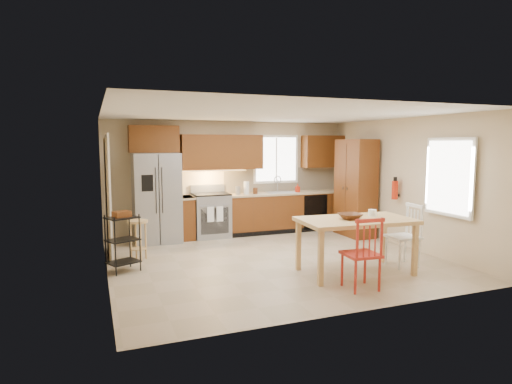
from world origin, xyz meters
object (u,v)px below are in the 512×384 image
object	(u,v)px
bar_stool	(138,240)
range_stove	(211,216)
fire_extinguisher	(395,190)
table_bowl	(350,219)
chair_red	(361,253)
soap_bottle	(298,188)
refrigerator	(157,198)
chair_white	(403,236)
utility_cart	(123,243)
table_jar	(372,214)
pantry	(355,188)
dining_table	(355,246)

from	to	relation	value
bar_stool	range_stove	bearing A→B (deg)	49.41
fire_extinguisher	table_bowl	world-z (taller)	fire_extinguisher
chair_red	fire_extinguisher	bearing A→B (deg)	46.49
soap_bottle	bar_stool	bearing A→B (deg)	-161.00
refrigerator	range_stove	world-z (taller)	refrigerator
range_stove	fire_extinguisher	distance (m)	3.83
chair_white	utility_cart	xyz separation A→B (m)	(-4.31, 1.32, -0.05)
chair_white	table_jar	world-z (taller)	chair_white
fire_extinguisher	bar_stool	size ratio (longest dim) A/B	0.52
soap_bottle	table_jar	world-z (taller)	soap_bottle
pantry	dining_table	bearing A→B (deg)	-123.74
range_stove	chair_red	size ratio (longest dim) A/B	0.91
range_stove	table_bowl	world-z (taller)	range_stove
soap_bottle	bar_stool	size ratio (longest dim) A/B	0.27
fire_extinguisher	dining_table	world-z (taller)	fire_extinguisher
bar_stool	table_bowl	bearing A→B (deg)	-23.59
dining_table	table_jar	world-z (taller)	table_jar
dining_table	table_jar	distance (m)	0.61
chair_white	table_bowl	size ratio (longest dim) A/B	2.90
fire_extinguisher	chair_white	world-z (taller)	fire_extinguisher
refrigerator	pantry	xyz separation A→B (m)	(4.13, -0.93, 0.14)
table_bowl	range_stove	bearing A→B (deg)	111.39
chair_red	chair_white	bearing A→B (deg)	32.20
range_stove	chair_red	distance (m)	4.12
utility_cart	fire_extinguisher	bearing A→B (deg)	-25.31
range_stove	bar_stool	bearing A→B (deg)	-140.72
fire_extinguisher	bar_stool	world-z (taller)	fire_extinguisher
pantry	table_bowl	world-z (taller)	pantry
refrigerator	fire_extinguisher	world-z (taller)	refrigerator
dining_table	table_jar	bearing A→B (deg)	19.84
table_jar	chair_white	bearing A→B (deg)	-5.77
range_stove	bar_stool	distance (m)	2.14
chair_white	utility_cart	bearing A→B (deg)	76.85
refrigerator	table_jar	world-z (taller)	refrigerator
chair_white	chair_red	bearing A→B (deg)	122.20
chair_red	bar_stool	world-z (taller)	chair_red
table_bowl	bar_stool	size ratio (longest dim) A/B	0.50
refrigerator	table_jar	distance (m)	4.32
chair_red	utility_cart	world-z (taller)	chair_red
fire_extinguisher	utility_cart	distance (m)	5.17
bar_stool	pantry	bearing A→B (deg)	14.69
range_stove	refrigerator	bearing A→B (deg)	-177.01
range_stove	chair_white	xyz separation A→B (m)	(2.36, -3.28, 0.05)
fire_extinguisher	bar_stool	bearing A→B (deg)	171.99
bar_stool	chair_white	bearing A→B (deg)	-15.48
refrigerator	dining_table	distance (m)	4.18
range_stove	bar_stool	xyz separation A→B (m)	(-1.66, -1.35, -0.11)
chair_red	bar_stool	bearing A→B (deg)	139.89
refrigerator	chair_red	distance (m)	4.52
range_stove	utility_cart	world-z (taller)	range_stove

